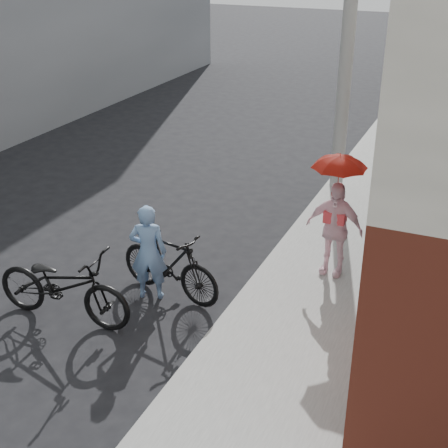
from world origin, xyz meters
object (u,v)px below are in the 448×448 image
Objects in this scene: officer at (148,252)px; kimono_woman at (334,228)px; utility_pole at (349,25)px; bike_right at (169,264)px; planter at (401,255)px; bike_left at (63,285)px.

officer is 0.98× the size of kimono_woman.
bike_right is at bearing -103.17° from utility_pole.
planter is at bearing -163.03° from officer.
officer is 4.28m from planter.
bike_left is at bearing 149.03° from bike_right.
officer reaches higher than planter.
utility_pole is 6.23m from bike_right.
bike_right is 2.66m from kimono_woman.
kimono_woman is (2.15, 1.52, 0.35)m from bike_right.
utility_pole is at bearing 106.80° from kimono_woman.
utility_pole reaches higher than planter.
officer is 0.83× the size of bike_right.
bike_left is 1.38× the size of kimono_woman.
bike_left is at bearing -109.62° from utility_pole.
utility_pole is 18.45× the size of planter.
bike_left is 4.24m from kimono_woman.
kimono_woman reaches higher than planter.
bike_right is (0.27, 0.15, -0.22)m from officer.
planter is (1.89, -2.97, -3.28)m from utility_pole.
bike_left is (-0.81, -1.05, -0.20)m from officer.
bike_right is 3.95m from planter.
bike_left is 5.70× the size of planter.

